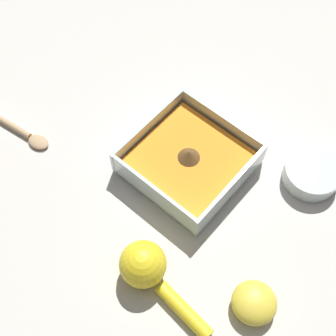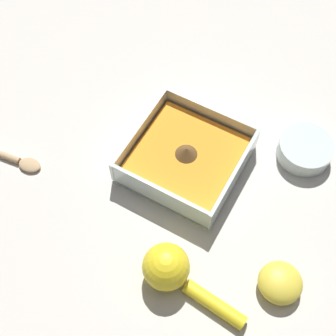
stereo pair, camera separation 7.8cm
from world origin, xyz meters
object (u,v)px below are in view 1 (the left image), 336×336
object	(u,v)px
square_dish	(189,161)
lemon_half	(254,303)
spice_bowl	(311,174)
lemon_squeezer	(148,270)
wooden_spoon	(7,123)

from	to	relation	value
square_dish	lemon_half	size ratio (longest dim) A/B	2.77
square_dish	spice_bowl	distance (m)	0.21
spice_bowl	lemon_squeezer	size ratio (longest dim) A/B	0.55
square_dish	lemon_squeezer	bearing A→B (deg)	-157.90
lemon_squeezer	square_dish	bearing A→B (deg)	-62.82
spice_bowl	lemon_half	bearing A→B (deg)	-167.63
lemon_squeezer	wooden_spoon	xyz separation A→B (m)	(0.04, 0.38, -0.03)
wooden_spoon	spice_bowl	bearing A→B (deg)	21.34
square_dish	wooden_spoon	distance (m)	0.34
spice_bowl	wooden_spoon	bearing A→B (deg)	119.00
spice_bowl	wooden_spoon	distance (m)	0.55
lemon_squeezer	lemon_half	distance (m)	0.16
spice_bowl	lemon_half	distance (m)	0.25
lemon_squeezer	lemon_half	world-z (taller)	lemon_squeezer
square_dish	wooden_spoon	xyz separation A→B (m)	(-0.15, 0.31, -0.01)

